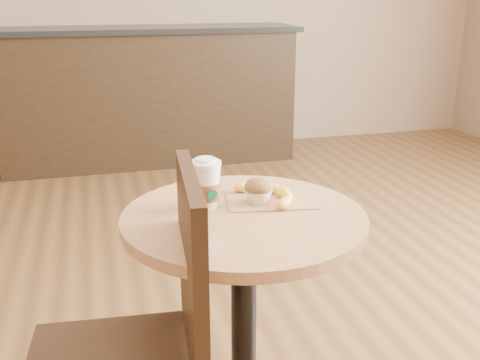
{
  "coord_description": "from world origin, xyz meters",
  "views": [
    {
      "loc": [
        -0.43,
        -1.21,
        1.3
      ],
      "look_at": [
        -0.07,
        0.13,
        0.83
      ],
      "focal_mm": 42.0,
      "sensor_mm": 36.0,
      "label": 1
    }
  ],
  "objects_px": {
    "coffee_cup": "(206,186)",
    "banana": "(267,194)",
    "cafe_table": "(244,296)",
    "chair_left": "(143,351)",
    "muffin": "(258,191)"
  },
  "relations": [
    {
      "from": "coffee_cup",
      "to": "banana",
      "type": "bearing_deg",
      "value": -9.36
    },
    {
      "from": "banana",
      "to": "cafe_table",
      "type": "bearing_deg",
      "value": -157.83
    },
    {
      "from": "cafe_table",
      "to": "coffee_cup",
      "type": "bearing_deg",
      "value": 140.09
    },
    {
      "from": "muffin",
      "to": "banana",
      "type": "bearing_deg",
      "value": 24.67
    },
    {
      "from": "cafe_table",
      "to": "banana",
      "type": "bearing_deg",
      "value": 41.74
    },
    {
      "from": "chair_left",
      "to": "banana",
      "type": "distance_m",
      "value": 0.53
    },
    {
      "from": "chair_left",
      "to": "cafe_table",
      "type": "bearing_deg",
      "value": 127.37
    },
    {
      "from": "cafe_table",
      "to": "banana",
      "type": "relative_size",
      "value": 3.55
    },
    {
      "from": "cafe_table",
      "to": "chair_left",
      "type": "height_order",
      "value": "chair_left"
    },
    {
      "from": "cafe_table",
      "to": "chair_left",
      "type": "xyz_separation_m",
      "value": [
        -0.29,
        -0.19,
        0.01
      ]
    },
    {
      "from": "chair_left",
      "to": "banana",
      "type": "relative_size",
      "value": 4.42
    },
    {
      "from": "coffee_cup",
      "to": "cafe_table",
      "type": "bearing_deg",
      "value": -51.84
    },
    {
      "from": "chair_left",
      "to": "banana",
      "type": "bearing_deg",
      "value": 129.71
    },
    {
      "from": "coffee_cup",
      "to": "chair_left",
      "type": "bearing_deg",
      "value": -140.8
    },
    {
      "from": "cafe_table",
      "to": "coffee_cup",
      "type": "height_order",
      "value": "coffee_cup"
    }
  ]
}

